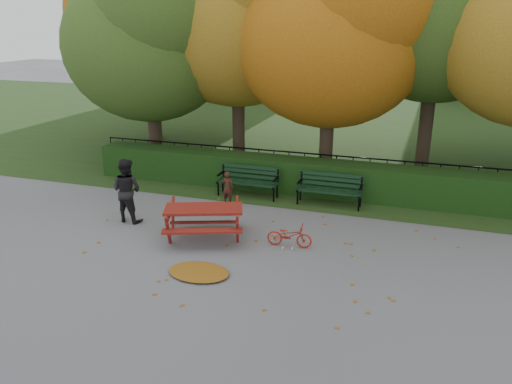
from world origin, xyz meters
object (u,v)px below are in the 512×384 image
(tree_a, at_px, (153,33))
(bench_left, at_px, (248,179))
(bench_right, at_px, (330,187))
(tree_b, at_px, (245,4))
(tree_c, at_px, (342,23))
(picnic_table, at_px, (204,214))
(adult, at_px, (127,190))
(bicycle, at_px, (289,235))
(child, at_px, (228,188))

(tree_a, distance_m, bench_left, 5.89)
(bench_left, bearing_deg, bench_right, 0.00)
(tree_b, distance_m, bench_left, 5.87)
(tree_c, xyz_separation_m, picnic_table, (-2.15, -5.45, -4.22))
(picnic_table, distance_m, adult, 2.35)
(bench_right, bearing_deg, bicycle, -97.25)
(tree_a, bearing_deg, child, -37.33)
(adult, bearing_deg, bench_right, -144.60)
(child, bearing_deg, tree_c, -122.70)
(adult, bearing_deg, tree_a, -66.55)
(bench_right, height_order, picnic_table, bench_right)
(adult, height_order, bicycle, adult)
(tree_a, distance_m, adult, 6.15)
(bench_left, xyz_separation_m, child, (-0.33, -0.84, -0.05))
(tree_b, bearing_deg, bench_right, -40.67)
(tree_c, height_order, bench_left, tree_c)
(child, bearing_deg, bench_right, -157.14)
(bench_right, distance_m, adult, 5.49)
(tree_c, distance_m, adult, 7.83)
(tree_a, xyz_separation_m, bench_right, (6.29, -1.88, -4.00))
(picnic_table, height_order, child, child)
(bench_left, height_order, bench_right, same)
(tree_c, distance_m, picnic_table, 7.22)
(bench_left, distance_m, bench_right, 2.40)
(tree_b, relative_size, bench_left, 4.88)
(bicycle, bearing_deg, adult, 82.93)
(child, xyz_separation_m, adult, (-1.99, -1.95, 0.35))
(child, distance_m, adult, 2.81)
(bench_left, distance_m, child, 0.90)
(tree_b, xyz_separation_m, bench_right, (3.54, -3.04, -4.88))
(bench_left, bearing_deg, picnic_table, -90.28)
(tree_a, xyz_separation_m, tree_b, (2.74, 1.17, 0.88))
(tree_a, distance_m, picnic_table, 7.48)
(tree_a, bearing_deg, tree_b, 23.05)
(bench_right, bearing_deg, adult, -149.42)
(child, bearing_deg, tree_b, -72.34)
(bench_left, xyz_separation_m, adult, (-2.32, -2.79, 0.31))
(child, height_order, bicycle, child)
(bench_left, height_order, child, child)
(tree_a, height_order, bicycle, tree_a)
(adult, bearing_deg, bicycle, -178.04)
(bench_left, bearing_deg, tree_b, 110.58)
(tree_a, distance_m, tree_c, 6.04)
(tree_c, relative_size, adult, 4.82)
(bench_right, relative_size, picnic_table, 0.82)
(tree_c, relative_size, child, 8.43)
(bench_left, bearing_deg, tree_c, 46.64)
(bench_left, bearing_deg, child, -111.62)
(tree_c, xyz_separation_m, bench_left, (-2.13, -2.26, -4.30))
(tree_c, relative_size, bench_left, 4.44)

